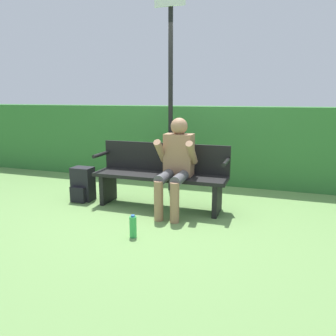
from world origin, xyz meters
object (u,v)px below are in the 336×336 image
at_px(backpack, 83,185).
at_px(signpost, 170,81).
at_px(person_seated, 176,161).
at_px(water_bottle, 133,227).
at_px(park_bench, 161,174).

relative_size(backpack, signpost, 0.16).
xyz_separation_m(person_seated, backpack, (-1.40, 0.02, -0.43)).
bearing_deg(backpack, signpost, 41.05).
xyz_separation_m(backpack, signpost, (1.03, 0.89, 1.47)).
bearing_deg(water_bottle, person_seated, 78.29).
distance_m(park_bench, person_seated, 0.36).
xyz_separation_m(park_bench, person_seated, (0.25, -0.14, 0.21)).
distance_m(water_bottle, signpost, 2.43).
relative_size(park_bench, water_bottle, 7.24).
height_order(person_seated, signpost, signpost).
bearing_deg(water_bottle, signpost, 95.82).
relative_size(water_bottle, signpost, 0.08).
bearing_deg(person_seated, water_bottle, -101.71).
bearing_deg(signpost, park_bench, -80.80).
bearing_deg(person_seated, park_bench, 150.56).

